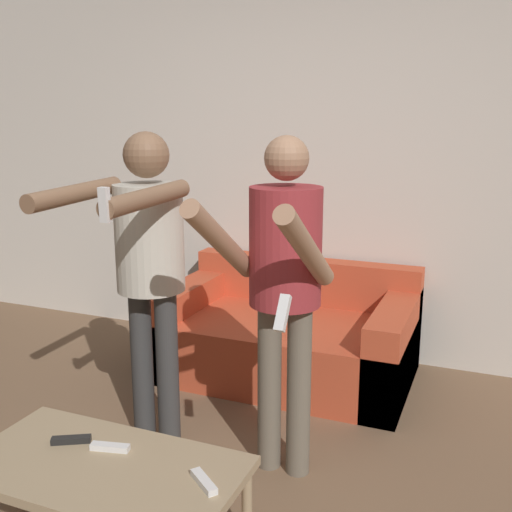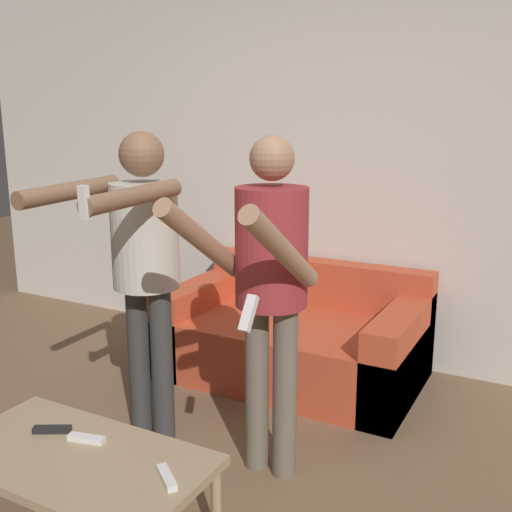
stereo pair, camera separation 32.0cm
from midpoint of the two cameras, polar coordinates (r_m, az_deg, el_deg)
The scene contains 8 objects.
wall_back at distance 4.05m, azimuth 4.49°, elevation 9.28°, with size 6.40×0.06×2.70m.
couch at distance 3.85m, azimuth 0.64°, elevation -7.80°, with size 1.55×0.93×0.68m.
person_standing_left at distance 2.91m, azimuth -13.42°, elevation 0.08°, with size 0.45×0.76×1.55m.
person_standing_right at distance 2.58m, azimuth -0.91°, elevation -1.74°, with size 0.44×0.73×1.54m.
coffee_table at distance 2.43m, azimuth -18.33°, elevation -19.16°, with size 1.03×0.55×0.38m.
remote_near at distance 2.21m, azimuth -9.41°, elevation -20.56°, with size 0.14×0.12×0.02m.
remote_mid at distance 2.58m, azimuth -20.78°, elevation -16.14°, with size 0.15×0.10×0.02m.
remote_far at distance 2.48m, azimuth -17.53°, elevation -17.07°, with size 0.15×0.07×0.02m.
Camera 1 is at (1.10, -1.71, 1.61)m, focal length 42.00 mm.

